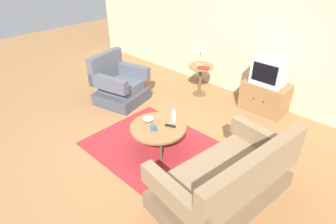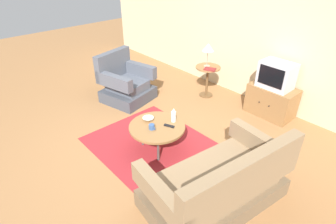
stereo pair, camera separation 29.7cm
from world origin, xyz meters
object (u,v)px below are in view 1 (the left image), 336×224
tv_stand (265,97)px  table_lamp (201,47)px  couch (226,182)px  armchair (119,86)px  side_table (201,74)px  television (269,72)px  tv_remote_dark (170,126)px  coffee_table (158,128)px  book (203,68)px  vase (174,115)px  mug (153,128)px  bowl (148,120)px

tv_stand → table_lamp: table_lamp is taller
couch → table_lamp: (-2.01, 2.06, 0.72)m
armchair → tv_stand: size_ratio=1.27×
side_table → tv_stand: (1.29, 0.31, -0.18)m
television → tv_remote_dark: bearing=-102.5°
coffee_table → tv_remote_dark: 0.18m
tv_stand → book: bearing=-161.0°
tv_remote_dark → book: (-0.70, 1.71, 0.22)m
vase → table_lamp: bearing=115.8°
mug → book: size_ratio=0.47×
armchair → vase: (1.76, -0.31, 0.21)m
television → mug: 2.42m
armchair → tv_remote_dark: size_ratio=6.32×
vase → couch: bearing=-18.9°
couch → vase: 1.31m
tv_stand → mug: (-0.58, -2.34, 0.19)m
side_table → vase: bearing=-65.2°
bowl → tv_remote_dark: size_ratio=1.04×
coffee_table → bowl: bowl is taller
side_table → couch: bearing=-46.2°
book → mug: bearing=-97.3°
couch → vase: bearing=78.7°
table_lamp → mug: table_lamp is taller
vase → tv_stand: bearing=75.0°
armchair → side_table: 1.67m
tv_remote_dark → bowl: bearing=175.8°
television → table_lamp: 1.37m
armchair → coffee_table: size_ratio=1.24×
couch → coffee_table: 1.30m
couch → bowl: size_ratio=10.38×
armchair → bowl: size_ratio=6.05×
table_lamp → tv_remote_dark: table_lamp is taller
coffee_table → mug: (0.02, -0.11, 0.07)m
vase → bowl: (-0.28, -0.27, -0.09)m
tv_stand → tv_remote_dark: size_ratio=4.98×
couch → book: couch is taller
bowl → tv_stand: bearing=70.1°
armchair → coffee_table: armchair is taller
bowl → book: bearing=101.1°
coffee_table → vase: size_ratio=3.71×
coffee_table → television: 2.32m
side_table → book: book is taller
table_lamp → mug: bearing=-69.9°
side_table → vase: 1.82m
television → tv_remote_dark: 2.17m
armchair → table_lamp: 1.78m
tv_remote_dark → television: bearing=53.7°
couch → television: 2.51m
side_table → vase: (0.76, -1.65, 0.08)m
side_table → tv_remote_dark: size_ratio=3.91×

